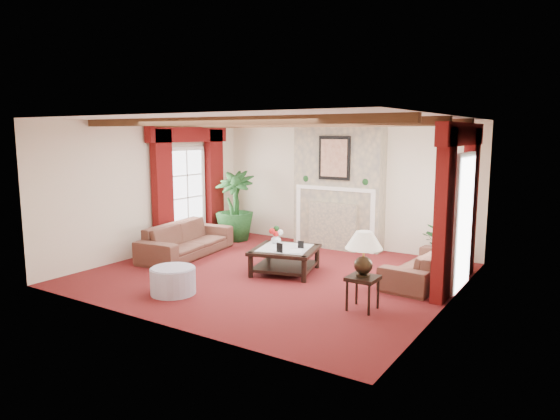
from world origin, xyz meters
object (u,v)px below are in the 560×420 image
Objects in this scene: potted_palm at (235,221)px; ottoman at (173,281)px; coffee_table at (285,260)px; side_table at (363,293)px; sofa_right at (424,259)px; sofa_left at (187,234)px.

ottoman is at bearing -65.99° from potted_palm.
potted_palm is 2.56× the size of ottoman.
side_table reaches higher than coffee_table.
potted_palm reaches higher than sofa_right.
side_table is at bearing -31.84° from potted_palm.
side_table is at bearing -42.83° from coffee_table.
potted_palm is 1.63× the size of coffee_table.
side_table is (4.28, -1.00, -0.20)m from sofa_left.
sofa_right is at bearing 41.79° from ottoman.
side_table is (1.93, -1.01, 0.02)m from coffee_table.
potted_palm is at bearing 148.16° from side_table.
ottoman is (1.63, -3.65, -0.25)m from potted_palm.
sofa_left reaches higher than side_table.
sofa_right is 1.14× the size of potted_palm.
sofa_right is 1.86× the size of coffee_table.
potted_palm reaches higher than side_table.
coffee_table is (2.35, 0.01, -0.22)m from sofa_left.
potted_palm is 3.00m from coffee_table.
coffee_table is 2.25× the size of side_table.
side_table is at bearing 18.64° from ottoman.
side_table is (-0.32, -1.82, -0.15)m from sofa_right.
sofa_left is at bearing 165.09° from coffee_table.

